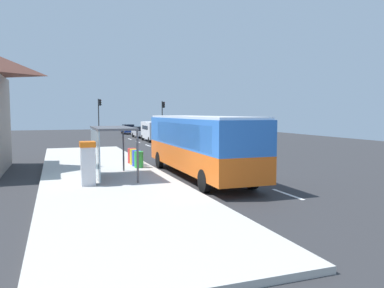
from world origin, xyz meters
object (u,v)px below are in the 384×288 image
object	(u,v)px
white_van	(153,130)
recycling_bin_red	(132,156)
traffic_light_far_side	(99,112)
bus	(199,142)
recycling_bin_blue	(136,158)
recycling_bin_yellow	(134,157)
bus_shelter	(106,139)
recycling_bin_green	(139,160)
sedan_near	(141,132)
ticket_machine	(88,163)
sedan_far	(128,129)
traffic_light_near_side	(163,113)

from	to	relation	value
white_van	recycling_bin_red	size ratio (longest dim) A/B	5.53
traffic_light_far_side	bus	bearing A→B (deg)	-87.63
recycling_bin_blue	recycling_bin_yellow	bearing A→B (deg)	90.00
traffic_light_far_side	bus_shelter	size ratio (longest dim) A/B	1.31
recycling_bin_yellow	recycling_bin_green	bearing A→B (deg)	-90.00
bus	recycling_bin_blue	distance (m)	4.85
white_van	sedan_near	bearing A→B (deg)	89.20
sedan_near	bus_shelter	distance (m)	32.98
sedan_near	recycling_bin_blue	world-z (taller)	sedan_near
ticket_machine	traffic_light_far_side	bearing A→B (deg)	82.91
recycling_bin_yellow	traffic_light_far_side	distance (m)	29.07
sedan_far	recycling_bin_yellow	distance (m)	37.89
bus	sedan_near	size ratio (longest dim) A/B	2.47
white_van	sedan_far	distance (m)	16.81
bus_shelter	recycling_bin_yellow	bearing A→B (deg)	62.41
sedan_near	bus_shelter	world-z (taller)	bus_shelter
recycling_bin_red	bus_shelter	xyz separation A→B (m)	(-2.21, -4.93, 1.44)
bus	recycling_bin_green	bearing A→B (deg)	127.08
recycling_bin_blue	ticket_machine	bearing A→B (deg)	-121.76
recycling_bin_red	traffic_light_far_side	world-z (taller)	traffic_light_far_side
bus	sedan_near	world-z (taller)	bus
white_van	recycling_bin_red	xyz separation A→B (m)	(-6.40, -19.83, -0.69)
recycling_bin_blue	bus_shelter	bearing A→B (deg)	-122.05
recycling_bin_green	sedan_near	bearing A→B (deg)	77.35
bus	traffic_light_near_side	world-z (taller)	traffic_light_near_side
sedan_far	ticket_machine	xyz separation A→B (m)	(-9.74, -43.26, 0.38)
bus	traffic_light_near_side	size ratio (longest dim) A/B	2.21
recycling_bin_green	traffic_light_near_side	size ratio (longest dim) A/B	0.19
sedan_far	bus_shelter	size ratio (longest dim) A/B	1.11
ticket_machine	bus_shelter	world-z (taller)	bus_shelter
sedan_near	recycling_bin_blue	xyz separation A→B (m)	(-6.50, -28.25, -0.14)
bus	recycling_bin_green	world-z (taller)	bus
sedan_near	ticket_machine	distance (m)	34.87
sedan_far	recycling_bin_yellow	xyz separation A→B (m)	(-6.50, -37.33, -0.14)
bus	traffic_light_far_side	size ratio (longest dim) A/B	2.10
white_van	traffic_light_far_side	xyz separation A→B (m)	(-5.30, 8.38, 2.13)
sedan_near	recycling_bin_green	distance (m)	29.67
recycling_bin_red	bus_shelter	bearing A→B (deg)	-114.15
traffic_light_far_side	ticket_machine	bearing A→B (deg)	-97.09
sedan_far	recycling_bin_red	distance (m)	37.20
sedan_far	recycling_bin_blue	xyz separation A→B (m)	(-6.50, -38.03, -0.14)
recycling_bin_blue	traffic_light_near_side	xyz separation A→B (m)	(9.70, 28.81, 2.66)
traffic_light_far_side	recycling_bin_green	bearing A→B (deg)	-92.07
recycling_bin_green	traffic_light_near_side	bearing A→B (deg)	71.80
bus	traffic_light_near_side	xyz separation A→B (m)	(7.21, 32.80, 1.47)
sedan_far	recycling_bin_yellow	world-z (taller)	sedan_far
traffic_light_far_side	bus_shelter	bearing A→B (deg)	-95.70
recycling_bin_yellow	recycling_bin_red	xyz separation A→B (m)	(0.00, 0.70, 0.00)
recycling_bin_red	recycling_bin_yellow	bearing A→B (deg)	-90.00
recycling_bin_yellow	sedan_near	bearing A→B (deg)	76.73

